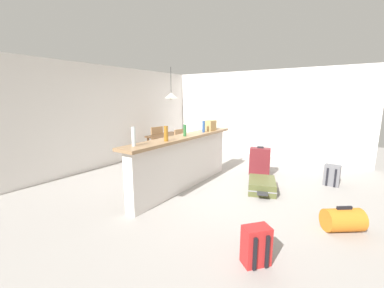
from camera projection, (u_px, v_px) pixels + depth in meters
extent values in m
cube|color=gray|center=(216.00, 186.00, 4.90)|extent=(13.00, 13.00, 0.05)
cube|color=silver|center=(113.00, 116.00, 6.32)|extent=(6.60, 0.10, 2.50)
cube|color=silver|center=(256.00, 114.00, 7.31)|extent=(0.10, 6.00, 2.50)
cube|color=silver|center=(184.00, 163.00, 4.67)|extent=(2.80, 0.20, 0.97)
cube|color=#93704C|center=(184.00, 137.00, 4.57)|extent=(2.96, 0.40, 0.05)
cylinder|color=silver|center=(133.00, 137.00, 3.58)|extent=(0.06, 0.06, 0.29)
cylinder|color=#9E661E|center=(166.00, 134.00, 4.00)|extent=(0.07, 0.07, 0.25)
cylinder|color=#2D6B38|center=(185.00, 130.00, 4.50)|extent=(0.06, 0.06, 0.22)
cylinder|color=#284C89|center=(204.00, 126.00, 5.01)|extent=(0.06, 0.06, 0.24)
cylinder|color=silver|center=(217.00, 122.00, 5.59)|extent=(0.07, 0.07, 0.29)
cube|color=tan|center=(210.00, 125.00, 5.27)|extent=(0.26, 0.18, 0.22)
cube|color=#4C331E|center=(170.00, 135.00, 6.56)|extent=(1.10, 0.80, 0.04)
cylinder|color=#4C331E|center=(168.00, 154.00, 6.05)|extent=(0.06, 0.06, 0.70)
cylinder|color=#4C331E|center=(191.00, 147.00, 6.85)|extent=(0.06, 0.06, 0.70)
cylinder|color=#4C331E|center=(148.00, 151.00, 6.42)|extent=(0.06, 0.06, 0.70)
cylinder|color=#4C331E|center=(172.00, 145.00, 7.22)|extent=(0.06, 0.06, 0.70)
cube|color=#9E754C|center=(185.00, 149.00, 6.22)|extent=(0.44, 0.44, 0.04)
cube|color=#9E754C|center=(180.00, 138.00, 6.29)|extent=(0.40, 0.07, 0.48)
cylinder|color=#9E754C|center=(186.00, 160.00, 6.05)|extent=(0.04, 0.04, 0.41)
cylinder|color=#9E754C|center=(194.00, 157.00, 6.29)|extent=(0.04, 0.04, 0.41)
cylinder|color=#9E754C|center=(177.00, 158.00, 6.25)|extent=(0.04, 0.04, 0.41)
cylinder|color=#9E754C|center=(185.00, 156.00, 6.49)|extent=(0.04, 0.04, 0.41)
cube|color=#9E754C|center=(153.00, 144.00, 6.94)|extent=(0.46, 0.46, 0.04)
cube|color=#9E754C|center=(157.00, 135.00, 6.77)|extent=(0.40, 0.10, 0.48)
cylinder|color=#9E754C|center=(155.00, 150.00, 7.20)|extent=(0.04, 0.04, 0.41)
cylinder|color=#9E754C|center=(146.00, 152.00, 6.97)|extent=(0.04, 0.04, 0.41)
cylinder|color=#9E754C|center=(162.00, 151.00, 6.99)|extent=(0.04, 0.04, 0.41)
cylinder|color=#9E754C|center=(153.00, 153.00, 6.76)|extent=(0.04, 0.04, 0.41)
cylinder|color=black|center=(171.00, 80.00, 6.31)|extent=(0.01, 0.01, 0.67)
cone|color=white|center=(171.00, 95.00, 6.38)|extent=(0.34, 0.34, 0.14)
sphere|color=white|center=(171.00, 99.00, 6.40)|extent=(0.07, 0.07, 0.07)
cube|color=#51562D|center=(262.00, 185.00, 4.57)|extent=(0.80, 0.68, 0.22)
cube|color=gray|center=(262.00, 185.00, 4.57)|extent=(0.82, 0.69, 0.02)
cube|color=#2D2D33|center=(262.00, 194.00, 4.18)|extent=(0.19, 0.22, 0.02)
cube|color=slate|center=(332.00, 175.00, 4.85)|extent=(0.19, 0.29, 0.42)
cube|color=#515155|center=(332.00, 177.00, 4.95)|extent=(0.07, 0.22, 0.19)
cube|color=black|center=(335.00, 178.00, 4.73)|extent=(0.03, 0.04, 0.36)
cube|color=black|center=(327.00, 177.00, 4.81)|extent=(0.03, 0.04, 0.36)
cylinder|color=orange|center=(343.00, 220.00, 3.21)|extent=(0.53, 0.56, 0.30)
cube|color=black|center=(344.00, 208.00, 3.17)|extent=(0.14, 0.18, 0.04)
cube|color=maroon|center=(260.00, 161.00, 5.45)|extent=(0.35, 0.49, 0.60)
cylinder|color=black|center=(268.00, 175.00, 5.44)|extent=(0.04, 0.07, 0.06)
cylinder|color=black|center=(250.00, 173.00, 5.56)|extent=(0.04, 0.07, 0.06)
cube|color=#232328|center=(261.00, 147.00, 5.38)|extent=(0.08, 0.15, 0.04)
cube|color=red|center=(256.00, 245.00, 2.55)|extent=(0.33, 0.32, 0.42)
cube|color=maroon|center=(251.00, 246.00, 2.67)|extent=(0.21, 0.19, 0.19)
cube|color=black|center=(267.00, 252.00, 2.48)|extent=(0.04, 0.04, 0.36)
cube|color=black|center=(255.00, 254.00, 2.44)|extent=(0.04, 0.04, 0.36)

